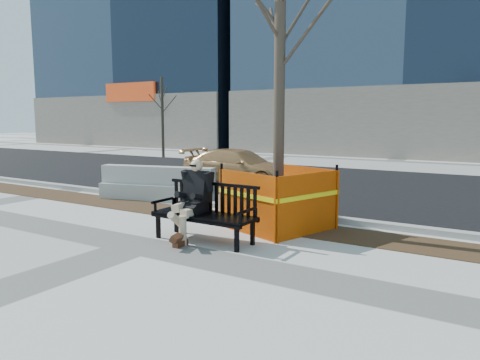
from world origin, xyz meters
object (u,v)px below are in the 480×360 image
Objects in this scene: tree_fence at (278,228)px; sedan at (239,184)px; seated_man at (194,238)px; jersey_barrier_left at (158,200)px; bench at (204,241)px; jersey_barrier_right at (267,217)px.

tree_fence is 6.20m from sedan.
seated_man is 0.45× the size of jersey_barrier_left.
jersey_barrier_right is (-0.01, 2.44, 0.00)m from bench.
seated_man is 0.22× the size of tree_fence.
tree_fence is at bearing -29.38° from jersey_barrier_left.
bench is at bearing -154.29° from sedan.
tree_fence reaches higher than sedan.
jersey_barrier_left is (-3.32, 2.70, 0.00)m from seated_man.
seated_man is 4.28m from jersey_barrier_left.
jersey_barrier_right is at bearing -19.60° from jersey_barrier_left.
tree_fence is (0.68, 1.63, 0.00)m from bench.
bench is 0.61× the size of jersey_barrier_left.
sedan is at bearing 142.93° from jersey_barrier_right.
jersey_barrier_right is at bearing -142.04° from sedan.
tree_fence is at bearing -35.97° from jersey_barrier_right.
seated_man is 0.36× the size of sedan.
tree_fence is (0.95, 1.58, 0.00)m from seated_man.
jersey_barrier_left is at bearing -170.93° from jersey_barrier_right.
seated_man is (-0.27, 0.06, 0.00)m from bench.
jersey_barrier_left is at bearing 141.20° from seated_man.
seated_man reaches higher than jersey_barrier_left.
bench is 2.44m from jersey_barrier_right.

